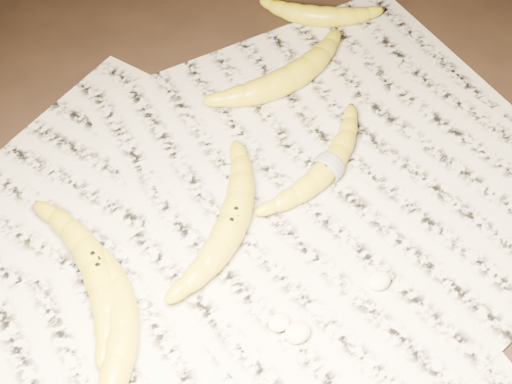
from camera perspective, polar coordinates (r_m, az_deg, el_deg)
ground at (r=0.91m, az=0.82°, el=-2.66°), size 3.00×3.00×0.00m
newspaper_patch at (r=0.91m, az=-0.96°, el=-2.34°), size 0.90×0.70×0.01m
banana_left_a at (r=0.87m, az=-12.74°, el=-5.80°), size 0.10×0.22×0.04m
banana_left_b at (r=0.82m, az=-10.64°, el=-10.87°), size 0.15×0.19×0.04m
banana_center at (r=0.88m, az=-1.90°, el=-2.33°), size 0.21×0.18×0.04m
banana_taped at (r=0.95m, az=5.77°, el=2.09°), size 0.21×0.11×0.03m
banana_upper_a at (r=1.06m, az=2.64°, el=9.19°), size 0.21×0.07×0.04m
banana_upper_b at (r=1.18m, az=5.09°, el=13.96°), size 0.16×0.15×0.03m
measuring_tape at (r=0.95m, az=5.77°, el=2.09°), size 0.02×0.04×0.04m
flesh_chunk_a at (r=0.82m, az=3.38°, el=-11.02°), size 0.03×0.03×0.02m
flesh_chunk_b at (r=0.82m, az=1.89°, el=-10.24°), size 0.03×0.02×0.02m
flesh_chunk_c at (r=0.86m, az=9.86°, el=-6.84°), size 0.03×0.03×0.02m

